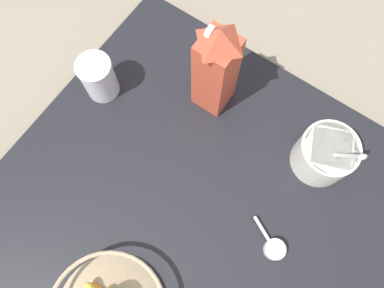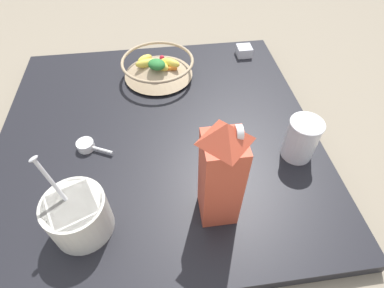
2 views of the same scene
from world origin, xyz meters
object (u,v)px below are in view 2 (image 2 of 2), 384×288
(drinking_cup, at_px, (302,138))
(spice_jar, at_px, (244,51))
(fruit_bowl, at_px, (158,67))
(yogurt_tub, at_px, (78,214))
(milk_carton, at_px, (221,174))

(drinking_cup, height_order, spice_jar, drinking_cup)
(fruit_bowl, bearing_deg, yogurt_tub, 159.81)
(milk_carton, height_order, yogurt_tub, milk_carton)
(yogurt_tub, distance_m, drinking_cup, 0.57)
(drinking_cup, bearing_deg, milk_carton, 119.68)
(fruit_bowl, relative_size, yogurt_tub, 1.15)
(milk_carton, bearing_deg, spice_jar, -19.51)
(fruit_bowl, bearing_deg, milk_carton, -169.27)
(milk_carton, bearing_deg, drinking_cup, -60.32)
(yogurt_tub, xyz_separation_m, drinking_cup, (0.14, -0.55, 0.00))
(spice_jar, bearing_deg, fruit_bowl, 106.01)
(fruit_bowl, height_order, yogurt_tub, yogurt_tub)
(fruit_bowl, height_order, spice_jar, fruit_bowl)
(fruit_bowl, xyz_separation_m, yogurt_tub, (-0.55, 0.20, 0.02))
(fruit_bowl, relative_size, spice_jar, 4.57)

